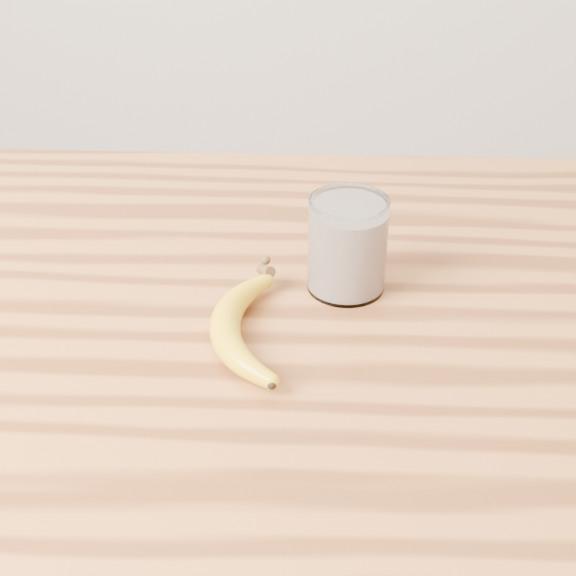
{
  "coord_description": "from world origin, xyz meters",
  "views": [
    {
      "loc": [
        -0.01,
        -0.69,
        1.37
      ],
      "look_at": [
        -0.04,
        -0.01,
        0.93
      ],
      "focal_mm": 50.0,
      "sensor_mm": 36.0,
      "label": 1
    }
  ],
  "objects": [
    {
      "name": "table",
      "position": [
        0.0,
        0.0,
        0.77
      ],
      "size": [
        1.2,
        0.8,
        0.9
      ],
      "color": "#9B5C2A",
      "rests_on": "ground"
    },
    {
      "name": "smoothie_glass",
      "position": [
        0.02,
        0.04,
        0.95
      ],
      "size": [
        0.08,
        0.08,
        0.11
      ],
      "color": "white",
      "rests_on": "table"
    },
    {
      "name": "banana",
      "position": [
        -0.1,
        -0.06,
        0.92
      ],
      "size": [
        0.11,
        0.26,
        0.03
      ],
      "primitive_type": null,
      "rotation": [
        0.0,
        0.0,
        0.09
      ],
      "color": "gold",
      "rests_on": "table"
    }
  ]
}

